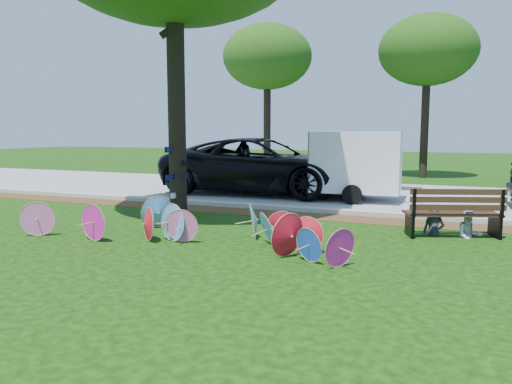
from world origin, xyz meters
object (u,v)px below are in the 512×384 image
(parasol_pile, at_px, (203,226))
(park_bench, at_px, (452,212))
(person_right, at_px, (470,210))
(black_van, at_px, (262,166))
(cargo_trailer, at_px, (357,162))
(person_left, at_px, (434,206))

(parasol_pile, bearing_deg, park_bench, 30.13)
(park_bench, height_order, person_right, person_right)
(black_van, bearing_deg, cargo_trailer, -101.31)
(parasol_pile, distance_m, person_left, 4.91)
(cargo_trailer, height_order, park_bench, cargo_trailer)
(black_van, xyz_separation_m, person_right, (6.65, -5.00, -0.40))
(black_van, relative_size, person_left, 5.73)
(parasol_pile, xyz_separation_m, cargo_trailer, (1.58, 7.08, 0.88))
(cargo_trailer, xyz_separation_m, person_right, (3.25, -4.44, -0.67))
(person_left, bearing_deg, parasol_pile, -145.43)
(black_van, height_order, person_left, black_van)
(person_left, height_order, person_right, person_left)
(parasol_pile, height_order, person_left, person_left)
(black_van, distance_m, park_bench, 8.09)
(cargo_trailer, relative_size, person_right, 2.37)
(parasol_pile, height_order, park_bench, park_bench)
(black_van, xyz_separation_m, person_left, (5.95, -5.00, -0.36))
(black_van, height_order, person_right, black_van)
(person_left, bearing_deg, park_bench, -6.25)
(parasol_pile, distance_m, person_right, 5.50)
(cargo_trailer, distance_m, person_left, 5.15)
(parasol_pile, xyz_separation_m, park_bench, (4.47, 2.60, 0.16))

